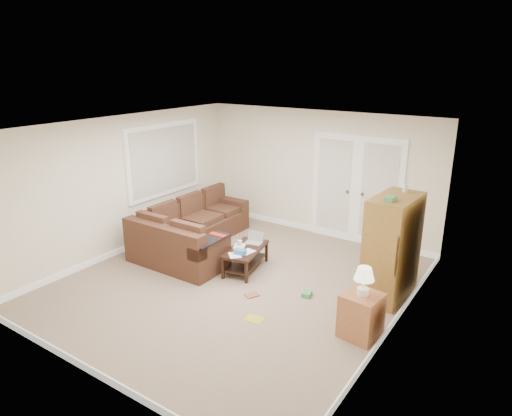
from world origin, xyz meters
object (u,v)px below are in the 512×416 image
Objects in this scene: coffee_table at (246,258)px; tv_armoire at (392,247)px; sectional_sofa at (190,234)px; side_cabinet at (361,312)px.

tv_armoire reaches higher than coffee_table.
side_cabinet is (3.72, -0.91, 0.03)m from sectional_sofa.
tv_armoire is 1.74× the size of side_cabinet.
coffee_table is (1.36, -0.11, -0.10)m from sectional_sofa.
sectional_sofa is at bearing -170.86° from tv_armoire.
sectional_sofa is 2.51× the size of coffee_table.
sectional_sofa is 2.71× the size of side_cabinet.
side_cabinet is (0.05, -1.24, -0.44)m from tv_armoire.
side_cabinet is (2.35, -0.79, 0.13)m from coffee_table.
tv_armoire is at bearing 5.37° from sectional_sofa.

